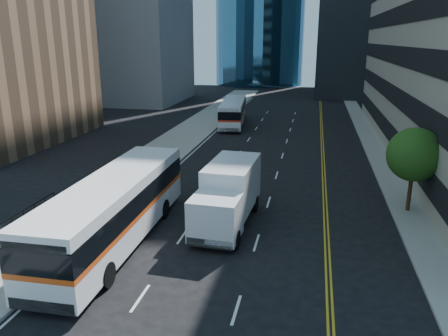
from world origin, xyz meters
The scene contains 8 objects.
ground centered at (0.00, 0.00, 0.00)m, with size 160.00×160.00×0.00m, color black.
sidewalk_west centered at (-10.50, 25.00, 0.07)m, with size 5.00×90.00×0.15m, color gray.
sidewalk_east centered at (9.00, 25.00, 0.07)m, with size 2.00×90.00×0.15m, color gray.
street_tree centered at (9.00, 8.00, 3.64)m, with size 3.20×3.20×5.10m.
bus_front centered at (-6.60, 0.57, 1.90)m, with size 3.14×13.54×3.48m.
bus_rear centered at (-6.60, 33.67, 1.64)m, with size 3.78×11.85×3.00m.
box_truck centered at (-1.41, 3.97, 1.82)m, with size 2.84×7.33×3.45m.
pedestrian centered at (-9.82, -0.88, 1.06)m, with size 0.66×0.44×1.82m, color #54555B.
Camera 1 is at (3.01, -18.60, 10.20)m, focal length 35.00 mm.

